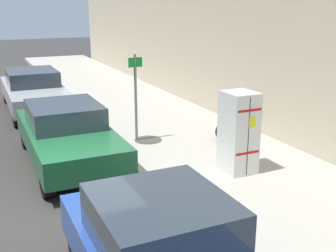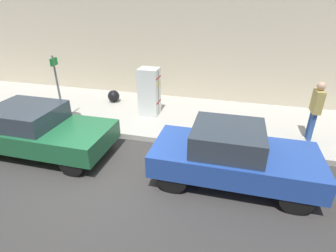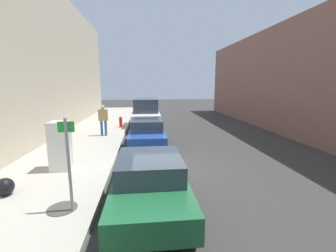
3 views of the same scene
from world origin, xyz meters
The scene contains 8 objects.
ground_plane centered at (0.00, 0.00, 0.00)m, with size 80.00×80.00×0.00m, color #383533.
sidewalk_slab centered at (-3.94, 0.00, 0.09)m, with size 3.86×44.00×0.17m, color #B2ADA0.
discarded_refrigerator centered at (-3.74, 0.15, 1.03)m, with size 0.62×0.70×1.71m.
manhole_cover centered at (-2.82, -2.57, 0.18)m, with size 0.70×0.70×0.02m, color #47443F.
street_sign_post centered at (-2.54, -2.68, 1.44)m, with size 0.36×0.07×2.23m.
trash_bag centered at (-4.59, -1.70, 0.41)m, with size 0.48×0.48×0.48m, color black.
parked_sedan_silver centered at (-0.69, -7.75, 0.74)m, with size 1.83×4.78×1.41m.
parked_sedan_green centered at (-0.69, -2.29, 0.71)m, with size 1.78×4.37×1.38m.
Camera 1 is at (1.09, 7.11, 3.60)m, focal length 45.00 mm.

